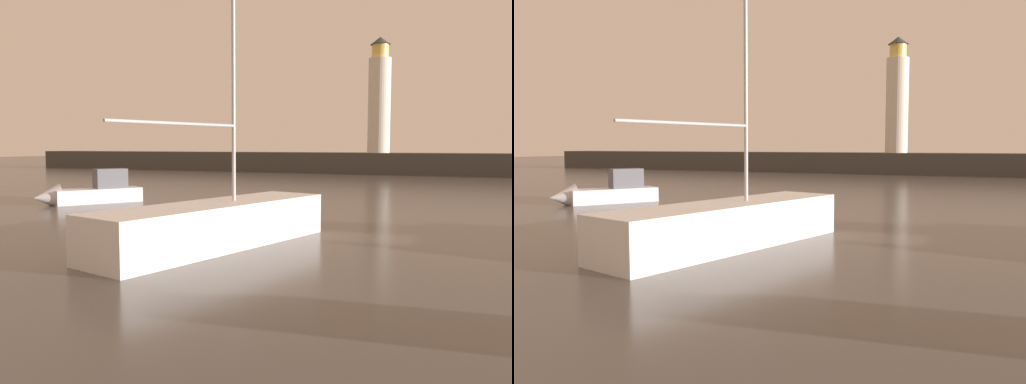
{
  "view_description": "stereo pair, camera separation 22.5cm",
  "coord_description": "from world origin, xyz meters",
  "views": [
    {
      "loc": [
        7.39,
        -1.31,
        3.07
      ],
      "look_at": [
        -1.27,
        18.45,
        1.16
      ],
      "focal_mm": 37.35,
      "sensor_mm": 36.0,
      "label": 1
    },
    {
      "loc": [
        7.6,
        -1.22,
        3.07
      ],
      "look_at": [
        -1.27,
        18.45,
        1.16
      ],
      "focal_mm": 37.35,
      "sensor_mm": 36.0,
      "label": 2
    }
  ],
  "objects": [
    {
      "name": "lighthouse",
      "position": [
        -3.63,
        56.75,
        8.06
      ],
      "size": [
        2.37,
        2.37,
        12.28
      ],
      "color": "silver",
      "rests_on": "breakwater"
    },
    {
      "name": "ground_plane",
      "position": [
        0.0,
        28.38,
        0.0
      ],
      "size": [
        220.0,
        220.0,
        0.0
      ],
      "primitive_type": "plane",
      "color": "#4C4742"
    },
    {
      "name": "breakwater",
      "position": [
        0.0,
        56.75,
        1.12
      ],
      "size": [
        97.88,
        4.47,
        2.24
      ],
      "primitive_type": "cube",
      "color": "#423F3D",
      "rests_on": "ground_plane"
    },
    {
      "name": "motorboat_3",
      "position": [
        -11.99,
        20.7,
        0.56
      ],
      "size": [
        4.09,
        5.39,
        2.05
      ],
      "color": "silver",
      "rests_on": "ground_plane"
    },
    {
      "name": "sailboat_moored",
      "position": [
        -0.13,
        12.77,
        0.73
      ],
      "size": [
        4.24,
        8.95,
        14.25
      ],
      "color": "white",
      "rests_on": "ground_plane"
    }
  ]
}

